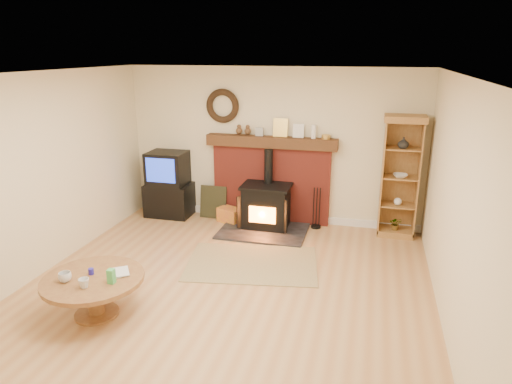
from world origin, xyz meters
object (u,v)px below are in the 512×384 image
(wood_stove, at_px, (266,208))
(tv_unit, at_px, (169,185))
(coffee_table, at_px, (93,285))
(curio_cabinet, at_px, (400,177))

(wood_stove, xyz_separation_m, tv_unit, (-1.82, 0.19, 0.19))
(tv_unit, height_order, coffee_table, tv_unit)
(tv_unit, xyz_separation_m, coffee_table, (0.58, -3.21, -0.17))
(coffee_table, bearing_deg, wood_stove, 67.79)
(curio_cabinet, bearing_deg, coffee_table, -135.09)
(curio_cabinet, xyz_separation_m, coffee_table, (-3.31, -3.30, -0.58))
(tv_unit, bearing_deg, wood_stove, -6.09)
(tv_unit, height_order, curio_cabinet, curio_cabinet)
(wood_stove, relative_size, tv_unit, 1.21)
(tv_unit, distance_m, coffee_table, 3.27)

